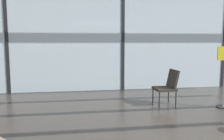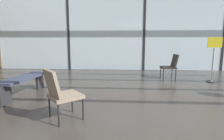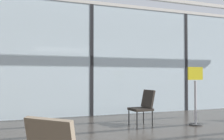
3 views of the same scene
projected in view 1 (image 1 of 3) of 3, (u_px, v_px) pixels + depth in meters
name	position (u px, v px, depth m)	size (l,w,h in m)	color
glass_curtain_wall	(123.00, 36.00, 7.55)	(14.00, 0.08, 3.44)	silver
window_mullion_0	(7.00, 36.00, 7.02)	(0.10, 0.12, 3.44)	black
window_mullion_1	(123.00, 36.00, 7.55)	(0.10, 0.12, 3.44)	black
window_mullion_2	(224.00, 36.00, 8.07)	(0.10, 0.12, 3.44)	black
parked_airplane	(130.00, 31.00, 13.18)	(11.12, 4.20, 4.20)	#B2BCD6
lounge_chair_1	(168.00, 85.00, 5.80)	(0.54, 0.50, 0.87)	#28231E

